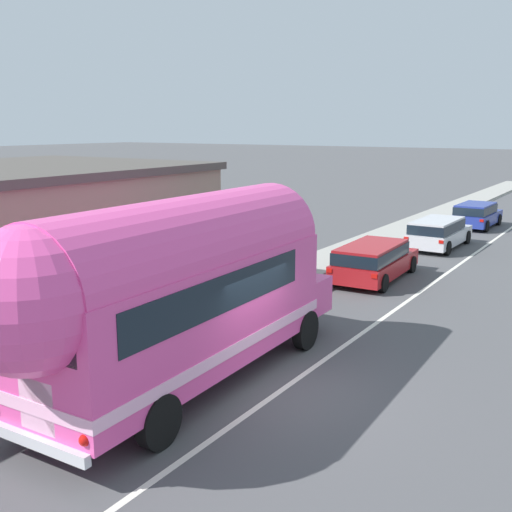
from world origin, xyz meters
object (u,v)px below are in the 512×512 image
car_lead (373,259)px  car_second (438,231)px  car_third (476,214)px  painted_bus (172,288)px

car_lead → car_second: (0.24, 7.30, -0.00)m
car_third → painted_bus: bearing=-90.3°
car_lead → car_second: bearing=88.1°
painted_bus → car_third: bearing=89.7°
car_second → car_third: size_ratio=1.09×
car_lead → car_third: same height
car_third → car_second: bearing=-90.6°
car_lead → car_third: size_ratio=1.13×
car_lead → car_second: size_ratio=1.03×
car_third → car_lead: bearing=-91.3°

